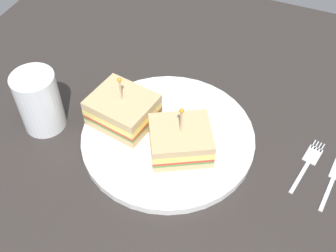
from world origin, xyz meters
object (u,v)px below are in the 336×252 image
(sandwich_half_back, at_px, (181,140))
(fork, at_px, (309,160))
(knife, at_px, (335,173))
(sandwich_half_front, at_px, (123,110))
(drink_glass, at_px, (40,104))
(plate, at_px, (168,137))

(sandwich_half_back, height_order, fork, sandwich_half_back)
(fork, height_order, knife, same)
(sandwich_half_front, relative_size, drink_glass, 1.06)
(drink_glass, bearing_deg, knife, -79.92)
(sandwich_half_back, distance_m, drink_glass, 0.24)
(sandwich_half_back, distance_m, fork, 0.21)
(drink_glass, bearing_deg, plate, -77.09)
(drink_glass, height_order, fork, drink_glass)
(drink_glass, relative_size, knife, 0.78)
(plate, bearing_deg, sandwich_half_front, 89.71)
(sandwich_half_front, bearing_deg, plate, -90.29)
(drink_glass, distance_m, fork, 0.44)
(fork, distance_m, knife, 0.04)
(plate, xyz_separation_m, knife, (0.04, -0.26, -0.00))
(plate, xyz_separation_m, fork, (0.04, -0.22, -0.00))
(plate, relative_size, drink_glass, 2.68)
(sandwich_half_front, distance_m, drink_glass, 0.13)
(sandwich_half_front, relative_size, fork, 0.94)
(plate, distance_m, sandwich_half_front, 0.09)
(plate, relative_size, fork, 2.38)
(drink_glass, bearing_deg, fork, -77.90)
(sandwich_half_front, bearing_deg, sandwich_half_back, -101.62)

